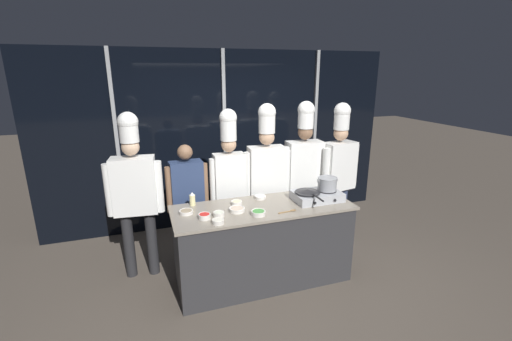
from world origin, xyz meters
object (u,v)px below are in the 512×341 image
prep_bowl_chicken (237,209)px  chef_head (135,187)px  prep_bowl_rice (260,197)px  stock_pot (327,183)px  prep_bowl_noodles (237,203)px  chef_apprentice (339,166)px  portable_stove (317,196)px  person_guest (187,194)px  prep_bowl_scallions (258,213)px  chef_line (267,172)px  frying_pan (308,191)px  squeeze_bottle_oil (192,199)px  prep_bowl_bell_pepper (204,216)px  chef_sous (229,174)px  serving_spoon_slotted (290,211)px  prep_bowl_garlic (218,221)px  chef_pastry (304,166)px  prep_bowl_bean_sprouts (219,214)px  prep_bowl_mushrooms (186,212)px

prep_bowl_chicken → chef_head: size_ratio=0.09×
prep_bowl_rice → stock_pot: bearing=-19.1°
prep_bowl_noodles → chef_apprentice: bearing=15.0°
portable_stove → person_guest: person_guest is taller
prep_bowl_scallions → chef_line: size_ratio=0.08×
frying_pan → chef_head: chef_head is taller
squeeze_bottle_oil → prep_bowl_bell_pepper: size_ratio=1.21×
prep_bowl_rice → chef_sous: chef_sous is taller
serving_spoon_slotted → chef_head: (-1.58, 0.80, 0.18)m
prep_bowl_garlic → chef_apprentice: (1.88, 0.84, 0.18)m
prep_bowl_rice → person_guest: (-0.80, 0.37, -0.00)m
frying_pan → chef_pastry: 0.75m
prep_bowl_rice → prep_bowl_bean_sprouts: prep_bowl_bean_sprouts is taller
prep_bowl_rice → chef_sous: (-0.27, 0.40, 0.19)m
frying_pan → squeeze_bottle_oil: (-1.28, 0.31, -0.05)m
prep_bowl_chicken → serving_spoon_slotted: 0.58m
frying_pan → prep_bowl_bean_sprouts: bearing=-174.8°
frying_pan → prep_bowl_garlic: bearing=-167.1°
stock_pot → prep_bowl_garlic: 1.40m
chef_apprentice → squeeze_bottle_oil: bearing=-3.5°
prep_bowl_mushrooms → prep_bowl_bean_sprouts: size_ratio=1.27×
prep_bowl_rice → person_guest: person_guest is taller
chef_line → prep_bowl_rice: bearing=62.6°
chef_pastry → chef_apprentice: (0.48, -0.10, -0.01)m
prep_bowl_noodles → prep_bowl_rice: bearing=16.5°
frying_pan → prep_bowl_bell_pepper: 1.23m
prep_bowl_mushrooms → chef_head: (-0.50, 0.50, 0.17)m
serving_spoon_slotted → chef_head: chef_head is taller
stock_pot → person_guest: 1.68m
stock_pot → prep_bowl_garlic: (-1.37, -0.26, -0.16)m
prep_bowl_rice → chef_sous: 0.52m
prep_bowl_garlic → prep_bowl_bell_pepper: bearing=123.6°
prep_bowl_rice → squeeze_bottle_oil: bearing=176.3°
prep_bowl_chicken → chef_sous: size_ratio=0.09×
prep_bowl_noodles → chef_pastry: (1.09, 0.52, 0.19)m
frying_pan → chef_sous: chef_sous is taller
squeeze_bottle_oil → portable_stove: bearing=-12.4°
prep_bowl_bean_sprouts → chef_head: 1.08m
prep_bowl_noodles → prep_bowl_mushrooms: 0.58m
prep_bowl_scallions → prep_bowl_mushrooms: (-0.71, 0.28, -0.01)m
prep_bowl_garlic → prep_bowl_rice: bearing=39.6°
squeeze_bottle_oil → prep_bowl_bell_pepper: 0.42m
squeeze_bottle_oil → prep_bowl_noodles: (0.47, -0.15, -0.05)m
frying_pan → prep_bowl_rice: size_ratio=3.73×
chef_head → person_guest: chef_head is taller
chef_apprentice → portable_stove: bearing=31.1°
chef_head → chef_pastry: chef_pastry is taller
chef_line → chef_head: bearing=3.9°
stock_pot → chef_pastry: chef_pastry is taller
chef_sous → frying_pan: bearing=138.6°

